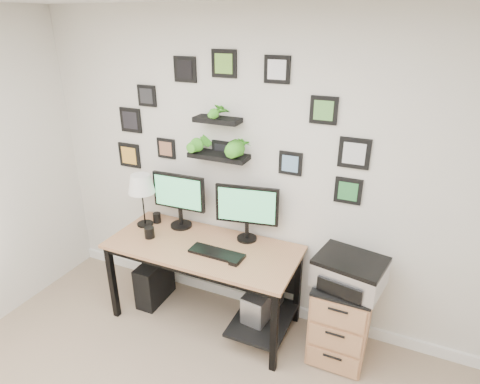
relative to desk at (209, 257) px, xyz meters
The scene contains 14 objects.
room 0.72m from the desk, 47.82° to the left, with size 4.00×4.00×4.00m.
desk is the anchor object (origin of this frame).
monitor_left 0.59m from the desk, 155.01° to the left, with size 0.49×0.20×0.50m.
monitor_right 0.53m from the desk, 38.13° to the left, with size 0.53×0.20×0.49m.
keyboard 0.22m from the desk, 39.79° to the right, with size 0.45×0.14×0.02m, color black.
mouse 0.38m from the desk, 26.18° to the right, with size 0.07×0.11×0.03m, color black.
table_lamp 0.87m from the desk, behind, with size 0.24×0.24×0.49m.
mug 0.55m from the desk, 168.67° to the right, with size 0.09×0.09×0.10m, color black.
pen_cup 0.66m from the desk, 165.73° to the left, with size 0.07×0.07×0.09m, color black.
pc_tower_black 0.73m from the desk, behind, with size 0.18×0.41×0.41m, color black.
pc_tower_grey 0.64m from the desk, ahead, with size 0.24×0.46×0.43m.
file_cabinet 1.17m from the desk, ahead, with size 0.43×0.53×0.67m.
printer 1.16m from the desk, ahead, with size 0.54×0.46×0.22m.
wall_decor 1.06m from the desk, 88.26° to the left, with size 2.27×0.18×1.09m.
Camera 1 is at (1.13, -0.87, 2.48)m, focal length 30.00 mm.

